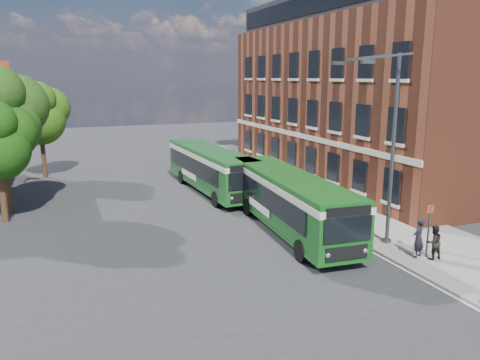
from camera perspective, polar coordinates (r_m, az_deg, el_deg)
name	(u,v)px	position (r m, az deg, el deg)	size (l,w,h in m)	color
ground	(271,245)	(22.84, 3.82, -7.93)	(120.00, 120.00, 0.00)	#2B2B2E
pavement	(314,193)	(32.74, 8.96, -1.61)	(6.00, 48.00, 0.15)	gray
kerb_line	(274,198)	(31.35, 4.13, -2.25)	(0.12, 48.00, 0.01)	beige
brick_office	(368,90)	(39.00, 15.34, 10.59)	(12.10, 26.00, 14.20)	brown
flagpole	(0,127)	(32.63, -27.20, 5.80)	(0.95, 0.10, 9.00)	#3C3F41
street_lamp	(387,147)	(22.53, 17.45, 3.83)	(2.96, 2.38, 9.00)	#3C3F41
bus_stop_sign	(429,228)	(22.13, 22.00, -5.39)	(0.35, 0.08, 2.52)	#3C3F41
bus_front	(289,197)	(24.56, 5.96, -2.03)	(3.42, 12.31, 3.02)	#124E16
bus_rear	(210,166)	(33.04, -3.63, 1.77)	(3.09, 12.11, 3.02)	#17541C
pedestrian_a	(419,238)	(22.10, 20.93, -6.59)	(0.65, 0.43, 1.79)	black
pedestrian_b	(434,242)	(22.16, 22.54, -7.03)	(0.75, 0.58, 1.53)	black
tree_mid	(1,114)	(30.29, -27.07, 7.16)	(5.12, 4.87, 8.64)	#3A2515
tree_right	(40,113)	(40.23, -23.16, 7.50)	(4.51, 4.28, 7.61)	#3A2515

